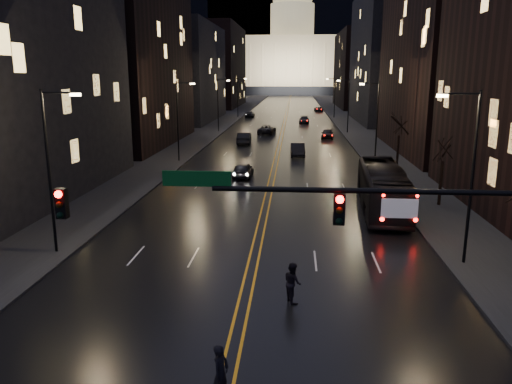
% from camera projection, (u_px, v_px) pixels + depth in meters
% --- Properties ---
extents(ground, '(900.00, 900.00, 0.00)m').
position_uv_depth(ground, '(230.00, 363.00, 17.19)').
color(ground, black).
rests_on(ground, ground).
extents(road, '(20.00, 320.00, 0.02)m').
position_uv_depth(road, '(288.00, 109.00, 143.33)').
color(road, black).
rests_on(road, ground).
extents(sidewalk_left, '(8.00, 320.00, 0.16)m').
position_uv_depth(sidewalk_left, '(239.00, 108.00, 144.35)').
color(sidewalk_left, black).
rests_on(sidewalk_left, ground).
extents(sidewalk_right, '(8.00, 320.00, 0.16)m').
position_uv_depth(sidewalk_right, '(337.00, 109.00, 142.26)').
color(sidewalk_right, black).
rests_on(sidewalk_right, ground).
extents(center_line, '(0.62, 320.00, 0.01)m').
position_uv_depth(center_line, '(288.00, 109.00, 143.32)').
color(center_line, orange).
rests_on(center_line, road).
extents(building_left_mid, '(12.00, 30.00, 28.00)m').
position_uv_depth(building_left_mid, '(126.00, 42.00, 67.93)').
color(building_left_mid, black).
rests_on(building_left_mid, ground).
extents(building_left_far, '(12.00, 34.00, 20.00)m').
position_uv_depth(building_left_far, '(186.00, 73.00, 105.72)').
color(building_left_far, black).
rests_on(building_left_far, ground).
extents(building_left_dist, '(12.00, 40.00, 24.00)m').
position_uv_depth(building_left_dist, '(220.00, 67.00, 151.84)').
color(building_left_dist, black).
rests_on(building_left_dist, ground).
extents(building_right_mid, '(12.00, 34.00, 26.00)m').
position_uv_depth(building_right_mid, '(388.00, 58.00, 101.90)').
color(building_right_mid, black).
rests_on(building_right_mid, ground).
extents(building_right_dist, '(12.00, 40.00, 22.00)m').
position_uv_depth(building_right_dist, '(359.00, 70.00, 148.93)').
color(building_right_dist, black).
rests_on(building_right_dist, ground).
extents(capitol, '(90.00, 50.00, 58.50)m').
position_uv_depth(capitol, '(292.00, 59.00, 255.82)').
color(capitol, black).
rests_on(capitol, ground).
extents(traffic_signal, '(17.29, 0.45, 7.00)m').
position_uv_depth(traffic_signal, '(416.00, 226.00, 15.57)').
color(traffic_signal, black).
rests_on(traffic_signal, ground).
extents(streetlamp_right_near, '(2.13, 0.25, 9.00)m').
position_uv_depth(streetlamp_right_near, '(469.00, 169.00, 24.91)').
color(streetlamp_right_near, black).
rests_on(streetlamp_right_near, ground).
extents(streetlamp_left_near, '(2.13, 0.25, 9.00)m').
position_uv_depth(streetlamp_left_near, '(52.00, 164.00, 26.53)').
color(streetlamp_left_near, black).
rests_on(streetlamp_left_near, ground).
extents(streetlamp_right_mid, '(2.13, 0.25, 9.00)m').
position_uv_depth(streetlamp_right_mid, '(375.00, 118.00, 54.02)').
color(streetlamp_right_mid, black).
rests_on(streetlamp_right_mid, ground).
extents(streetlamp_left_mid, '(2.13, 0.25, 9.00)m').
position_uv_depth(streetlamp_left_mid, '(179.00, 117.00, 55.64)').
color(streetlamp_left_mid, black).
rests_on(streetlamp_left_mid, ground).
extents(streetlamp_right_far, '(2.13, 0.25, 9.00)m').
position_uv_depth(streetlamp_right_far, '(347.00, 103.00, 83.13)').
color(streetlamp_right_far, black).
rests_on(streetlamp_right_far, ground).
extents(streetlamp_left_far, '(2.13, 0.25, 9.00)m').
position_uv_depth(streetlamp_left_far, '(219.00, 102.00, 84.75)').
color(streetlamp_left_far, black).
rests_on(streetlamp_left_far, ground).
extents(streetlamp_right_dist, '(2.13, 0.25, 9.00)m').
position_uv_depth(streetlamp_right_dist, '(334.00, 95.00, 112.24)').
color(streetlamp_right_dist, black).
rests_on(streetlamp_right_dist, ground).
extents(streetlamp_left_dist, '(2.13, 0.25, 9.00)m').
position_uv_depth(streetlamp_left_dist, '(239.00, 95.00, 113.86)').
color(streetlamp_left_dist, black).
rests_on(streetlamp_left_dist, ground).
extents(tree_right_mid, '(2.40, 2.40, 6.65)m').
position_uv_depth(tree_right_mid, '(444.00, 147.00, 36.52)').
color(tree_right_mid, black).
rests_on(tree_right_mid, ground).
extents(tree_right_far, '(2.40, 2.40, 6.65)m').
position_uv_depth(tree_right_far, '(399.00, 125.00, 52.05)').
color(tree_right_far, black).
rests_on(tree_right_far, ground).
extents(bus, '(3.55, 12.13, 3.34)m').
position_uv_depth(bus, '(383.00, 189.00, 36.04)').
color(bus, black).
rests_on(bus, ground).
extents(oncoming_car_a, '(1.92, 4.41, 1.48)m').
position_uv_depth(oncoming_car_a, '(243.00, 170.00, 48.15)').
color(oncoming_car_a, black).
rests_on(oncoming_car_a, ground).
extents(oncoming_car_b, '(1.92, 5.15, 1.68)m').
position_uv_depth(oncoming_car_b, '(244.00, 138.00, 71.13)').
color(oncoming_car_b, black).
rests_on(oncoming_car_b, ground).
extents(oncoming_car_c, '(3.08, 5.63, 1.50)m').
position_uv_depth(oncoming_car_c, '(267.00, 130.00, 82.95)').
color(oncoming_car_c, black).
rests_on(oncoming_car_c, ground).
extents(oncoming_car_d, '(2.07, 4.92, 1.42)m').
position_uv_depth(oncoming_car_d, '(250.00, 114.00, 115.73)').
color(oncoming_car_d, black).
rests_on(oncoming_car_d, ground).
extents(receding_car_a, '(1.82, 4.82, 1.57)m').
position_uv_depth(receding_car_a, '(298.00, 150.00, 60.59)').
color(receding_car_a, black).
rests_on(receding_car_a, ground).
extents(receding_car_b, '(2.25, 4.70, 1.55)m').
position_uv_depth(receding_car_b, '(327.00, 134.00, 77.12)').
color(receding_car_b, black).
rests_on(receding_car_b, ground).
extents(receding_car_c, '(2.15, 5.05, 1.45)m').
position_uv_depth(receding_car_c, '(304.00, 120.00, 100.45)').
color(receding_car_c, black).
rests_on(receding_car_c, ground).
extents(receding_car_d, '(2.35, 4.59, 1.24)m').
position_uv_depth(receding_car_d, '(319.00, 109.00, 133.35)').
color(receding_car_d, black).
rests_on(receding_car_d, ground).
extents(pedestrian_a, '(0.66, 0.79, 1.84)m').
position_uv_depth(pedestrian_a, '(221.00, 373.00, 15.04)').
color(pedestrian_a, black).
rests_on(pedestrian_a, ground).
extents(pedestrian_b, '(0.80, 1.00, 1.80)m').
position_uv_depth(pedestrian_b, '(293.00, 282.00, 21.68)').
color(pedestrian_b, black).
rests_on(pedestrian_b, ground).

